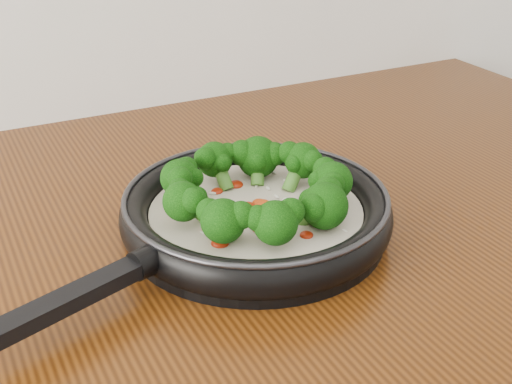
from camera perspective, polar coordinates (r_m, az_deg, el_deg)
name	(u,v)px	position (r m, az deg, el deg)	size (l,w,h in m)	color
skillet	(255,209)	(0.72, -0.09, -1.43)	(0.48, 0.37, 0.08)	black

